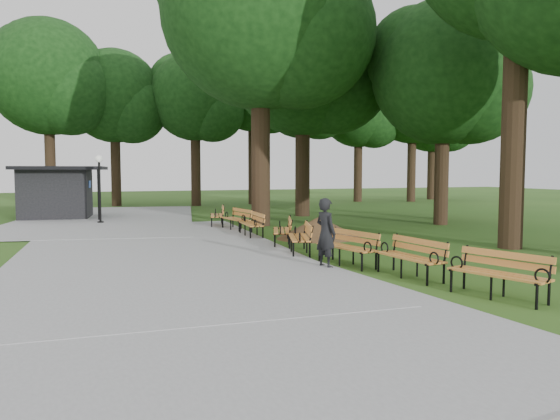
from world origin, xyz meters
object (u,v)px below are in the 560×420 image
object	(u,v)px
bench_0	(498,275)
bench_1	(409,258)
person	(326,233)
lawn_tree_5	(444,80)
lawn_tree_2	(260,10)
kiosk	(56,193)
bench_7	(217,216)
lamp_post	(99,174)
bench_4	(282,231)
bench_3	(299,238)
bench_6	(236,219)
bench_5	(251,224)
bench_2	(347,248)
dirt_mound	(319,227)
lawn_tree_1	(444,73)
lawn_tree_4	(303,60)

from	to	relation	value
bench_0	bench_1	distance (m)	2.21
person	lawn_tree_5	bearing A→B (deg)	-64.49
lawn_tree_2	lawn_tree_5	bearing A→B (deg)	-0.49
kiosk	bench_7	world-z (taller)	kiosk
person	lawn_tree_2	size ratio (longest dim) A/B	0.13
lamp_post	bench_4	size ratio (longest dim) A/B	1.59
bench_3	lawn_tree_2	distance (m)	11.47
lawn_tree_2	bench_4	bearing A→B (deg)	-101.36
kiosk	bench_6	world-z (taller)	kiosk
lamp_post	kiosk	bearing A→B (deg)	119.84
bench_5	bench_3	bearing A→B (deg)	5.84
bench_5	lawn_tree_2	xyz separation A→B (m)	(1.47, 3.42, 8.55)
lamp_post	bench_2	world-z (taller)	lamp_post
bench_1	bench_2	size ratio (longest dim) A/B	1.00
bench_6	lamp_post	bearing A→B (deg)	-141.07
bench_0	bench_4	distance (m)	8.06
lamp_post	dirt_mound	size ratio (longest dim) A/B	1.20
kiosk	bench_4	bearing A→B (deg)	-53.55
bench_3	lawn_tree_1	xyz separation A→B (m)	(8.80, 5.30, 6.06)
bench_7	dirt_mound	bearing A→B (deg)	37.12
person	lawn_tree_1	bearing A→B (deg)	-66.82
dirt_mound	bench_3	size ratio (longest dim) A/B	1.33
lawn_tree_5	lawn_tree_1	bearing A→B (deg)	-127.47
bench_1	bench_6	size ratio (longest dim) A/B	1.00
dirt_mound	bench_2	distance (m)	5.20
dirt_mound	bench_5	xyz separation A→B (m)	(-2.07, 1.29, 0.06)
lamp_post	bench_7	bearing A→B (deg)	-30.08
lawn_tree_4	lawn_tree_1	bearing A→B (deg)	-57.18
bench_2	bench_5	distance (m)	6.29
lawn_tree_2	lawn_tree_4	bearing A→B (deg)	47.96
bench_4	bench_7	distance (m)	6.25
lawn_tree_2	bench_1	bearing A→B (deg)	-91.45
bench_4	bench_5	bearing A→B (deg)	-152.82
bench_3	bench_7	distance (m)	8.07
bench_3	lawn_tree_1	bearing A→B (deg)	138.44
bench_2	person	bearing A→B (deg)	-90.00
bench_2	bench_5	xyz separation A→B (m)	(-0.57, 6.27, 0.00)
kiosk	lawn_tree_5	distance (m)	19.53
bench_4	kiosk	bearing A→B (deg)	-130.35
bench_0	bench_2	bearing A→B (deg)	176.14
bench_7	bench_1	bearing A→B (deg)	19.58
bench_0	bench_7	xyz separation A→B (m)	(-1.94, 14.18, 0.00)
dirt_mound	bench_4	bearing A→B (deg)	-150.06
person	dirt_mound	size ratio (longest dim) A/B	0.67
lawn_tree_2	bench_3	bearing A→B (deg)	-99.72
bench_0	lawn_tree_2	world-z (taller)	lawn_tree_2
person	bench_2	world-z (taller)	person
bench_0	lawn_tree_1	xyz separation A→B (m)	(7.36, 11.43, 6.06)
lawn_tree_4	bench_1	bearing A→B (deg)	-103.94
dirt_mound	bench_4	world-z (taller)	bench_4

